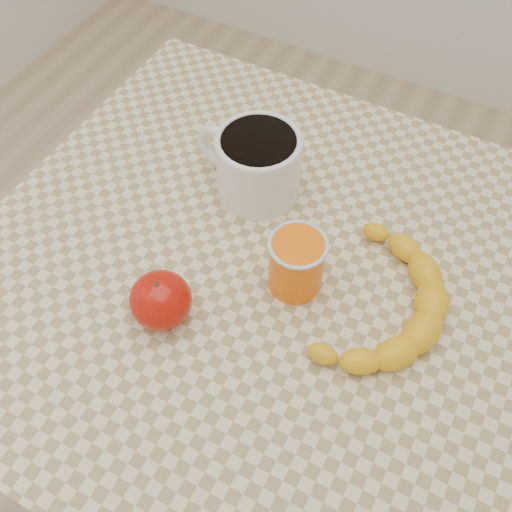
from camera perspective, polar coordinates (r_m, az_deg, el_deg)
The scene contains 6 objects.
ground at distance 1.48m, azimuth -0.00°, elevation -17.55°, with size 3.00×3.00×0.00m, color tan.
table at distance 0.87m, azimuth -0.00°, elevation -4.03°, with size 0.80×0.80×0.75m.
coffee_mug at distance 0.85m, azimuth 0.04°, elevation 9.36°, with size 0.18×0.14×0.11m.
orange_juice_glass at distance 0.75m, azimuth 4.06°, elevation -0.70°, with size 0.08×0.08×0.09m.
apple at distance 0.74m, azimuth -9.51°, elevation -4.36°, with size 0.11×0.11×0.07m.
banana at distance 0.76m, azimuth 12.43°, elevation -4.55°, with size 0.23×0.30×0.05m, color yellow, non-canonical shape.
Camera 1 is at (0.21, -0.40, 1.41)m, focal length 40.00 mm.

